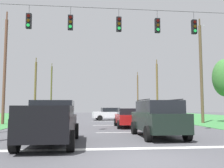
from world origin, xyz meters
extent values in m
plane|color=#47474C|center=(0.00, 0.00, 0.00)|extent=(120.00, 120.00, 0.00)
cube|color=white|center=(0.00, 2.11, 0.00)|extent=(14.98, 0.45, 0.01)
cube|color=white|center=(0.00, 8.11, 0.00)|extent=(2.50, 0.15, 0.01)
cube|color=white|center=(0.00, 14.14, 0.00)|extent=(2.50, 0.15, 0.01)
cube|color=white|center=(0.00, 20.41, 0.00)|extent=(2.50, 0.15, 0.01)
cylinder|color=black|center=(0.26, 7.52, 8.00)|extent=(17.51, 0.02, 0.02)
cylinder|color=black|center=(-5.47, 7.52, 7.72)|extent=(0.02, 0.02, 0.56)
cube|color=black|center=(-5.47, 7.52, 6.97)|extent=(0.32, 0.24, 0.95)
cylinder|color=#310503|center=(-5.47, 7.38, 7.26)|extent=(0.20, 0.04, 0.20)
cylinder|color=#352203|center=(-5.47, 7.38, 6.96)|extent=(0.20, 0.04, 0.20)
cylinder|color=green|center=(-5.47, 7.38, 6.66)|extent=(0.20, 0.04, 0.20)
cylinder|color=black|center=(-2.91, 7.52, 7.72)|extent=(0.02, 0.02, 0.56)
cube|color=black|center=(-2.91, 7.52, 6.97)|extent=(0.32, 0.24, 0.95)
cylinder|color=#310503|center=(-2.91, 7.38, 7.26)|extent=(0.20, 0.04, 0.20)
cylinder|color=#352203|center=(-2.91, 7.38, 6.96)|extent=(0.20, 0.04, 0.20)
cylinder|color=green|center=(-2.91, 7.38, 6.66)|extent=(0.20, 0.04, 0.20)
cylinder|color=black|center=(0.19, 7.52, 7.72)|extent=(0.02, 0.02, 0.56)
cube|color=black|center=(0.19, 7.52, 6.97)|extent=(0.32, 0.24, 0.95)
cylinder|color=#310503|center=(0.19, 7.38, 7.26)|extent=(0.20, 0.04, 0.20)
cylinder|color=#352203|center=(0.19, 7.38, 6.96)|extent=(0.20, 0.04, 0.20)
cylinder|color=green|center=(0.19, 7.38, 6.66)|extent=(0.20, 0.04, 0.20)
cylinder|color=black|center=(2.74, 7.52, 7.72)|extent=(0.02, 0.02, 0.56)
cube|color=black|center=(2.74, 7.52, 6.97)|extent=(0.32, 0.24, 0.95)
cylinder|color=#310503|center=(2.74, 7.38, 7.26)|extent=(0.20, 0.04, 0.20)
cylinder|color=#352203|center=(2.74, 7.38, 6.96)|extent=(0.20, 0.04, 0.20)
cylinder|color=green|center=(2.74, 7.38, 6.66)|extent=(0.20, 0.04, 0.20)
cylinder|color=black|center=(5.26, 7.52, 7.72)|extent=(0.02, 0.02, 0.56)
cube|color=black|center=(5.26, 7.52, 6.97)|extent=(0.32, 0.24, 0.95)
cylinder|color=#310503|center=(5.26, 7.38, 7.26)|extent=(0.20, 0.04, 0.20)
cylinder|color=#352203|center=(5.26, 7.38, 6.96)|extent=(0.20, 0.04, 0.20)
cylinder|color=green|center=(5.26, 7.38, 6.66)|extent=(0.20, 0.04, 0.20)
cube|color=black|center=(-3.40, 3.47, 0.82)|extent=(2.02, 5.41, 0.85)
cube|color=black|center=(-3.39, 4.11, 1.60)|extent=(1.86, 1.91, 0.70)
cube|color=black|center=(-4.34, 2.12, 1.48)|extent=(0.11, 2.38, 0.45)
cube|color=black|center=(-2.46, 2.11, 1.48)|extent=(0.11, 2.38, 0.45)
cube|color=black|center=(-3.41, 0.82, 1.48)|extent=(1.96, 0.11, 0.45)
cylinder|color=black|center=(-4.39, 5.31, 0.40)|extent=(0.28, 0.80, 0.80)
cylinder|color=black|center=(-2.39, 5.30, 0.40)|extent=(0.28, 0.80, 0.80)
cylinder|color=black|center=(-4.40, 1.63, 0.40)|extent=(0.28, 0.80, 0.80)
cylinder|color=black|center=(-2.40, 1.63, 0.40)|extent=(0.28, 0.80, 0.80)
cube|color=black|center=(2.03, 5.47, 0.85)|extent=(1.99, 4.82, 0.95)
cube|color=black|center=(2.04, 5.32, 1.66)|extent=(1.83, 3.21, 0.65)
cylinder|color=black|center=(1.19, 5.31, 2.03)|extent=(0.07, 2.72, 0.05)
cylinder|color=black|center=(2.89, 5.33, 2.03)|extent=(0.07, 2.72, 0.05)
cylinder|color=black|center=(1.05, 7.10, 0.38)|extent=(0.27, 0.76, 0.76)
cylinder|color=black|center=(3.00, 7.11, 0.38)|extent=(0.27, 0.76, 0.76)
cylinder|color=black|center=(1.07, 3.83, 0.38)|extent=(0.27, 0.76, 0.76)
cylinder|color=black|center=(3.02, 3.85, 0.38)|extent=(0.27, 0.76, 0.76)
cube|color=silver|center=(1.07, 22.46, 0.67)|extent=(4.46, 2.22, 0.70)
cube|color=black|center=(1.07, 22.46, 1.27)|extent=(2.25, 1.82, 0.50)
cylinder|color=black|center=(-0.25, 21.42, 0.32)|extent=(0.66, 0.28, 0.64)
cylinder|color=black|center=(-0.43, 23.21, 0.32)|extent=(0.66, 0.28, 0.64)
cylinder|color=black|center=(2.58, 21.70, 0.32)|extent=(0.66, 0.28, 0.64)
cylinder|color=black|center=(2.40, 23.50, 0.32)|extent=(0.66, 0.28, 0.64)
cube|color=maroon|center=(1.52, 11.97, 0.67)|extent=(1.94, 4.36, 0.70)
cube|color=black|center=(1.52, 11.97, 1.27)|extent=(1.69, 2.15, 0.50)
cylinder|color=black|center=(0.67, 13.42, 0.32)|extent=(0.24, 0.65, 0.64)
cylinder|color=black|center=(2.46, 13.36, 0.32)|extent=(0.24, 0.65, 0.64)
cylinder|color=black|center=(0.57, 10.58, 0.32)|extent=(0.24, 0.65, 0.64)
cylinder|color=black|center=(2.37, 10.52, 0.32)|extent=(0.24, 0.65, 0.64)
cylinder|color=brown|center=(9.83, 15.95, 5.04)|extent=(0.30, 0.30, 10.08)
cube|color=brown|center=(9.83, 15.95, 9.68)|extent=(0.12, 0.12, 2.26)
cylinder|color=#B2B7BC|center=(9.83, 16.85, 9.80)|extent=(0.08, 0.08, 0.12)
cylinder|color=#B2B7BC|center=(9.83, 15.04, 9.80)|extent=(0.08, 0.08, 0.12)
cylinder|color=brown|center=(9.59, 30.85, 4.33)|extent=(0.32, 0.32, 8.66)
cube|color=brown|center=(9.59, 30.85, 8.26)|extent=(0.12, 0.12, 2.25)
cylinder|color=#B2B7BC|center=(9.59, 31.75, 8.38)|extent=(0.08, 0.08, 0.12)
cylinder|color=#B2B7BC|center=(9.59, 29.95, 8.38)|extent=(0.08, 0.08, 0.12)
cylinder|color=brown|center=(9.83, 47.15, 4.42)|extent=(0.31, 0.31, 8.83)
cube|color=brown|center=(9.83, 47.15, 8.43)|extent=(0.12, 0.12, 2.36)
cylinder|color=#B2B7BC|center=(9.83, 48.09, 8.55)|extent=(0.08, 0.08, 0.12)
cylinder|color=#B2B7BC|center=(9.83, 46.20, 8.55)|extent=(0.08, 0.08, 0.12)
cylinder|color=brown|center=(-9.68, 16.32, 5.06)|extent=(0.28, 0.28, 10.13)
cube|color=brown|center=(-9.68, 16.32, 9.73)|extent=(0.12, 0.12, 2.38)
cylinder|color=#B2B7BC|center=(-9.68, 17.28, 9.85)|extent=(0.08, 0.08, 0.12)
cylinder|color=#B2B7BC|center=(-9.68, 15.37, 9.85)|extent=(0.08, 0.08, 0.12)
cube|color=brown|center=(-9.68, 16.32, 8.83)|extent=(0.12, 0.12, 2.17)
cylinder|color=#B2B7BC|center=(-9.68, 17.19, 8.95)|extent=(0.08, 0.08, 0.12)
cylinder|color=#B2B7BC|center=(-9.68, 15.46, 8.95)|extent=(0.08, 0.08, 0.12)
cylinder|color=brown|center=(-9.66, 30.34, 4.26)|extent=(0.32, 0.32, 8.53)
cube|color=brown|center=(-9.66, 30.34, 8.13)|extent=(0.12, 0.12, 2.12)
cylinder|color=#B2B7BC|center=(-9.66, 31.19, 8.25)|extent=(0.08, 0.08, 0.12)
cylinder|color=#B2B7BC|center=(-9.66, 29.49, 8.25)|extent=(0.08, 0.08, 0.12)
cube|color=brown|center=(-9.66, 30.34, 7.23)|extent=(0.12, 0.12, 2.33)
cylinder|color=#B2B7BC|center=(-9.66, 31.27, 7.35)|extent=(0.08, 0.08, 0.12)
cylinder|color=#B2B7BC|center=(-9.66, 29.40, 7.35)|extent=(0.08, 0.08, 0.12)
cylinder|color=brown|center=(-9.51, 46.08, 5.24)|extent=(0.33, 0.33, 10.48)
cube|color=brown|center=(-9.51, 46.08, 10.08)|extent=(0.12, 0.12, 2.10)
cylinder|color=#B2B7BC|center=(-9.51, 46.92, 10.20)|extent=(0.08, 0.08, 0.12)
cylinder|color=#B2B7BC|center=(-9.51, 45.24, 10.20)|extent=(0.08, 0.08, 0.12)
camera|label=1|loc=(-1.84, -7.59, 1.66)|focal=38.90mm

